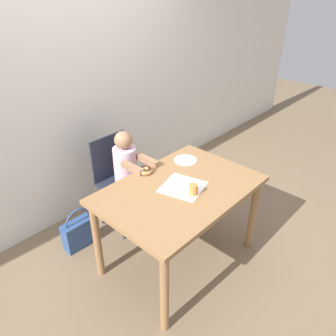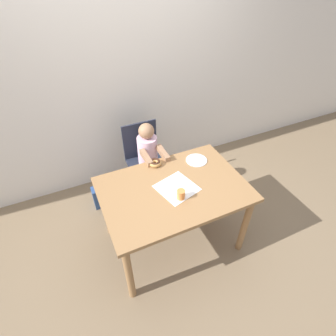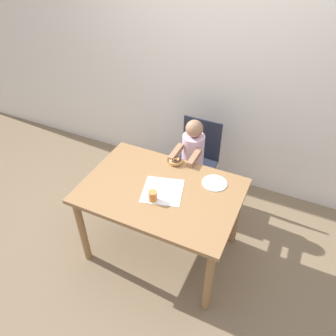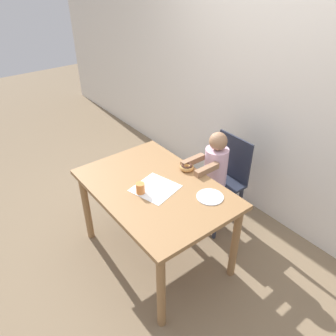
{
  "view_description": "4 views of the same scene",
  "coord_description": "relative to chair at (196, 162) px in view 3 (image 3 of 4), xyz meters",
  "views": [
    {
      "loc": [
        -1.56,
        -1.33,
        2.11
      ],
      "look_at": [
        0.0,
        0.12,
        0.85
      ],
      "focal_mm": 35.0,
      "sensor_mm": 36.0,
      "label": 1
    },
    {
      "loc": [
        -0.69,
        -1.4,
        2.28
      ],
      "look_at": [
        0.0,
        0.12,
        0.85
      ],
      "focal_mm": 28.0,
      "sensor_mm": 36.0,
      "label": 2
    },
    {
      "loc": [
        0.83,
        -1.64,
        2.45
      ],
      "look_at": [
        0.0,
        0.12,
        0.85
      ],
      "focal_mm": 35.0,
      "sensor_mm": 36.0,
      "label": 3
    },
    {
      "loc": [
        1.64,
        -1.15,
        2.22
      ],
      "look_at": [
        0.0,
        0.12,
        0.85
      ],
      "focal_mm": 35.0,
      "sensor_mm": 36.0,
      "label": 4
    }
  ],
  "objects": [
    {
      "name": "napkin",
      "position": [
        0.01,
        -0.77,
        0.27
      ],
      "size": [
        0.37,
        0.37,
        0.0
      ],
      "color": "white",
      "rests_on": "dining_table"
    },
    {
      "name": "chair",
      "position": [
        0.0,
        0.0,
        0.0
      ],
      "size": [
        0.38,
        0.38,
        0.88
      ],
      "color": "#232838",
      "rests_on": "ground_plane"
    },
    {
      "name": "plate",
      "position": [
        0.34,
        -0.51,
        0.28
      ],
      "size": [
        0.2,
        0.2,
        0.01
      ],
      "color": "silver",
      "rests_on": "dining_table"
    },
    {
      "name": "ground_plane",
      "position": [
        -0.01,
        -0.75,
        -0.46
      ],
      "size": [
        12.0,
        12.0,
        0.0
      ],
      "primitive_type": "plane",
      "color": "#7A664C"
    },
    {
      "name": "donut",
      "position": [
        -0.04,
        -0.41,
        0.3
      ],
      "size": [
        0.12,
        0.12,
        0.05
      ],
      "color": "tan",
      "rests_on": "dining_table"
    },
    {
      "name": "handbag",
      "position": [
        -0.48,
        0.01,
        -0.32
      ],
      "size": [
        0.31,
        0.12,
        0.39
      ],
      "color": "#2D4C84",
      "rests_on": "ground_plane"
    },
    {
      "name": "dining_table",
      "position": [
        -0.01,
        -0.75,
        0.17
      ],
      "size": [
        1.22,
        0.83,
        0.73
      ],
      "color": "olive",
      "rests_on": "ground_plane"
    },
    {
      "name": "cup",
      "position": [
        -0.02,
        -0.88,
        0.31
      ],
      "size": [
        0.07,
        0.07,
        0.08
      ],
      "color": "orange",
      "rests_on": "dining_table"
    },
    {
      "name": "child_figure",
      "position": [
        0.0,
        -0.11,
        0.05
      ],
      "size": [
        0.22,
        0.42,
        0.99
      ],
      "color": "silver",
      "rests_on": "ground_plane"
    },
    {
      "name": "wall_back",
      "position": [
        -0.01,
        0.46,
        0.79
      ],
      "size": [
        8.0,
        0.05,
        2.5
      ],
      "color": "silver",
      "rests_on": "ground_plane"
    }
  ]
}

